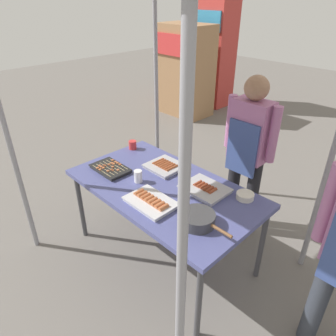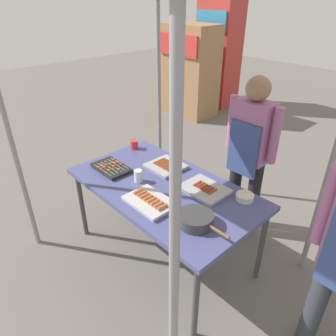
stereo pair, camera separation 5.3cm
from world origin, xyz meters
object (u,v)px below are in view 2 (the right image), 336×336
tray_grilled_sausages (205,189)px  vendor_woman (250,147)px  tray_meat_skewers (111,168)px  tray_pork_links (150,201)px  neighbor_stall_left (218,53)px  neighbor_stall_right (190,71)px  stall_table (164,191)px  drink_cup_near_edge (138,176)px  drink_cup_by_wok (134,145)px  condiment_bowl (245,197)px  tray_spring_rolls (166,166)px  cooking_wok (196,219)px

tray_grilled_sausages → vendor_woman: size_ratio=0.23×
tray_meat_skewers → tray_pork_links: bearing=-6.9°
neighbor_stall_left → neighbor_stall_right: neighbor_stall_left is taller
stall_table → tray_meat_skewers: tray_meat_skewers is taller
drink_cup_near_edge → drink_cup_by_wok: size_ratio=1.22×
tray_grilled_sausages → vendor_woman: (-0.04, 0.66, 0.14)m
vendor_woman → neighbor_stall_left: neighbor_stall_left is taller
neighbor_stall_left → neighbor_stall_right: size_ratio=1.25×
condiment_bowl → neighbor_stall_left: (-3.11, 3.48, 0.26)m
vendor_woman → condiment_bowl: bearing=122.4°
tray_meat_skewers → condiment_bowl: (1.08, 0.49, 0.01)m
tray_spring_rolls → drink_cup_by_wok: bearing=175.5°
cooking_wok → drink_cup_near_edge: size_ratio=3.86×
vendor_woman → neighbor_stall_right: 3.47m
tray_meat_skewers → cooking_wok: bearing=0.1°
drink_cup_by_wok → tray_meat_skewers: bearing=-64.3°
vendor_woman → neighbor_stall_right: (-2.75, 2.11, -0.09)m
vendor_woman → tray_grilled_sausages: bearing=93.9°
tray_grilled_sausages → cooking_wok: size_ratio=0.88×
stall_table → drink_cup_near_edge: size_ratio=15.29×
tray_pork_links → drink_cup_near_edge: (-0.31, 0.13, 0.03)m
tray_pork_links → neighbor_stall_left: (-2.66, 4.05, 0.26)m
drink_cup_near_edge → tray_meat_skewers: bearing=-169.9°
drink_cup_by_wok → neighbor_stall_right: 3.25m
tray_meat_skewers → stall_table: bearing=17.4°
vendor_woman → drink_cup_by_wok: bearing=31.8°
tray_spring_rolls → neighbor_stall_right: (-2.31, 2.74, 0.05)m
stall_table → tray_grilled_sausages: (0.28, 0.19, 0.07)m
cooking_wok → tray_grilled_sausages: bearing=123.0°
tray_grilled_sausages → condiment_bowl: (0.28, 0.14, 0.00)m
tray_spring_rolls → tray_grilled_sausages: bearing=-3.1°
tray_grilled_sausages → neighbor_stall_right: size_ratio=0.22×
neighbor_stall_left → cooking_wok: bearing=-52.4°
stall_table → drink_cup_by_wok: bearing=160.5°
cooking_wok → drink_cup_by_wok: (-1.22, 0.41, -0.00)m
drink_cup_near_edge → drink_cup_by_wok: bearing=145.5°
drink_cup_by_wok → neighbor_stall_right: bearing=123.7°
tray_meat_skewers → drink_cup_near_edge: drink_cup_near_edge is taller
stall_table → tray_meat_skewers: 0.55m
stall_table → vendor_woman: size_ratio=1.03×
tray_meat_skewers → tray_pork_links: (0.63, -0.08, 0.00)m
tray_spring_rolls → condiment_bowl: (0.77, 0.11, 0.00)m
tray_spring_rolls → drink_cup_by_wok: (-0.51, 0.04, 0.02)m
drink_cup_near_edge → condiment_bowl: bearing=29.6°
stall_table → tray_meat_skewers: size_ratio=4.56×
cooking_wok → condiment_bowl: (0.06, 0.49, -0.02)m
drink_cup_near_edge → neighbor_stall_left: bearing=121.0°
tray_meat_skewers → cooking_wok: cooking_wok is taller
drink_cup_near_edge → drink_cup_by_wok: 0.63m
cooking_wok → neighbor_stall_left: 5.02m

